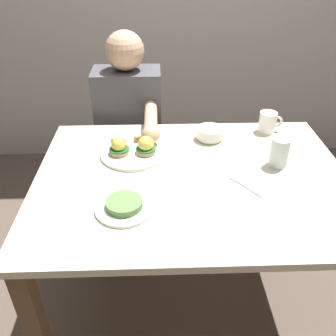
% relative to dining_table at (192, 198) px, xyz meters
% --- Properties ---
extents(ground_plane, '(6.00, 6.00, 0.00)m').
position_rel_dining_table_xyz_m(ground_plane, '(0.00, 0.00, -0.63)').
color(ground_plane, brown).
extents(dining_table, '(1.20, 0.90, 0.74)m').
position_rel_dining_table_xyz_m(dining_table, '(0.00, 0.00, 0.00)').
color(dining_table, beige).
rests_on(dining_table, ground_plane).
extents(eggs_benedict_plate, '(0.27, 0.27, 0.09)m').
position_rel_dining_table_xyz_m(eggs_benedict_plate, '(-0.23, 0.17, 0.13)').
color(eggs_benedict_plate, white).
rests_on(eggs_benedict_plate, dining_table).
extents(fruit_bowl, '(0.12, 0.12, 0.05)m').
position_rel_dining_table_xyz_m(fruit_bowl, '(0.10, 0.29, 0.14)').
color(fruit_bowl, white).
rests_on(fruit_bowl, dining_table).
extents(coffee_mug, '(0.11, 0.08, 0.09)m').
position_rel_dining_table_xyz_m(coffee_mug, '(0.38, 0.36, 0.16)').
color(coffee_mug, white).
rests_on(coffee_mug, dining_table).
extents(fork, '(0.10, 0.14, 0.00)m').
position_rel_dining_table_xyz_m(fork, '(0.18, -0.07, 0.11)').
color(fork, silver).
rests_on(fork, dining_table).
extents(water_glass_near, '(0.07, 0.07, 0.12)m').
position_rel_dining_table_xyz_m(water_glass_near, '(0.34, 0.07, 0.16)').
color(water_glass_near, silver).
rests_on(water_glass_near, dining_table).
extents(side_plate, '(0.20, 0.20, 0.04)m').
position_rel_dining_table_xyz_m(side_plate, '(-0.25, -0.19, 0.12)').
color(side_plate, white).
rests_on(side_plate, dining_table).
extents(diner_person, '(0.34, 0.54, 1.14)m').
position_rel_dining_table_xyz_m(diner_person, '(-0.28, 0.60, 0.02)').
color(diner_person, '#33333D').
rests_on(diner_person, ground_plane).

